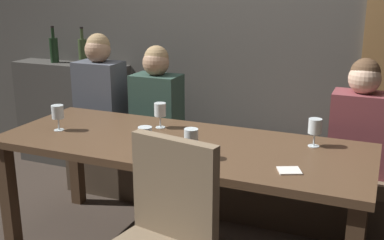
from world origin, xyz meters
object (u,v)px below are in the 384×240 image
at_px(diner_bearded, 157,98).
at_px(wine_glass_end_right, 191,138).
at_px(wine_glass_far_right, 160,111).
at_px(wine_glass_far_left, 58,113).
at_px(wine_bottle_pale_label, 83,50).
at_px(chair_near_side, 161,234).
at_px(diner_far_end, 360,120).
at_px(diner_redhead, 100,89).
at_px(wine_glass_center_back, 315,128).
at_px(banquette_bench, 219,179).
at_px(dining_table, 181,156).
at_px(wine_bottle_dark_red, 54,49).
at_px(wine_glass_near_left, 145,136).

distance_m(diner_bearded, wine_glass_end_right, 1.16).
relative_size(wine_glass_far_right, wine_glass_far_left, 1.00).
xyz_separation_m(wine_bottle_pale_label, wine_glass_far_left, (0.61, -1.15, -0.22)).
xyz_separation_m(chair_near_side, diner_far_end, (0.73, 1.41, 0.24)).
relative_size(wine_glass_end_right, wine_glass_far_left, 1.00).
bearing_deg(chair_near_side, wine_glass_far_right, 116.40).
bearing_deg(chair_near_side, diner_far_end, 62.57).
bearing_deg(diner_redhead, wine_glass_center_back, -14.60).
bearing_deg(wine_glass_far_left, chair_near_side, -31.36).
distance_m(diner_bearded, wine_glass_center_back, 1.35).
bearing_deg(wine_bottle_pale_label, banquette_bench, -14.10).
height_order(dining_table, wine_bottle_pale_label, wine_bottle_pale_label).
xyz_separation_m(wine_bottle_dark_red, wine_glass_end_right, (1.87, -1.26, -0.22)).
distance_m(dining_table, diner_redhead, 1.22).
bearing_deg(wine_bottle_pale_label, diner_bearded, -21.07).
xyz_separation_m(dining_table, wine_glass_near_left, (-0.08, -0.29, 0.20)).
relative_size(dining_table, wine_bottle_dark_red, 6.75).
bearing_deg(wine_bottle_dark_red, wine_glass_near_left, -39.04).
relative_size(dining_table, wine_bottle_pale_label, 6.75).
relative_size(wine_glass_far_right, wine_glass_center_back, 1.00).
height_order(wine_bottle_pale_label, wine_glass_far_right, wine_bottle_pale_label).
xyz_separation_m(wine_bottle_pale_label, wine_glass_far_right, (1.18, -0.85, -0.22)).
bearing_deg(wine_bottle_dark_red, diner_bearded, -15.17).
bearing_deg(diner_bearded, wine_glass_far_left, -109.82).
bearing_deg(wine_glass_near_left, wine_glass_center_back, 32.33).
bearing_deg(chair_near_side, wine_glass_far_left, 148.64).
relative_size(wine_glass_center_back, wine_glass_near_left, 1.00).
distance_m(banquette_bench, wine_glass_far_left, 1.29).
relative_size(wine_glass_far_right, wine_glass_near_left, 1.00).
distance_m(wine_bottle_pale_label, wine_glass_far_left, 1.32).
distance_m(diner_redhead, diner_far_end, 1.96).
relative_size(diner_redhead, diner_bearded, 1.10).
relative_size(diner_redhead, wine_glass_end_right, 5.01).
relative_size(diner_bearded, diner_far_end, 1.00).
relative_size(diner_bearded, wine_bottle_dark_red, 2.30).
height_order(diner_far_end, wine_glass_far_right, diner_far_end).
bearing_deg(banquette_bench, wine_glass_center_back, -32.89).
bearing_deg(dining_table, wine_bottle_pale_label, 143.28).
xyz_separation_m(dining_table, chair_near_side, (0.23, -0.72, -0.09)).
relative_size(wine_bottle_pale_label, wine_glass_far_right, 1.99).
bearing_deg(wine_glass_far_right, wine_glass_far_left, -152.00).
distance_m(banquette_bench, wine_glass_far_right, 0.83).
distance_m(dining_table, wine_glass_far_right, 0.37).
distance_m(diner_bearded, wine_bottle_dark_red, 1.26).
distance_m(wine_glass_center_back, wine_glass_near_left, 0.96).
bearing_deg(banquette_bench, wine_glass_far_left, -135.45).
height_order(diner_redhead, wine_bottle_dark_red, wine_bottle_dark_red).
bearing_deg(wine_glass_end_right, wine_glass_far_right, 132.60).
relative_size(banquette_bench, diner_bearded, 3.34).
distance_m(dining_table, wine_bottle_pale_label, 1.81).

